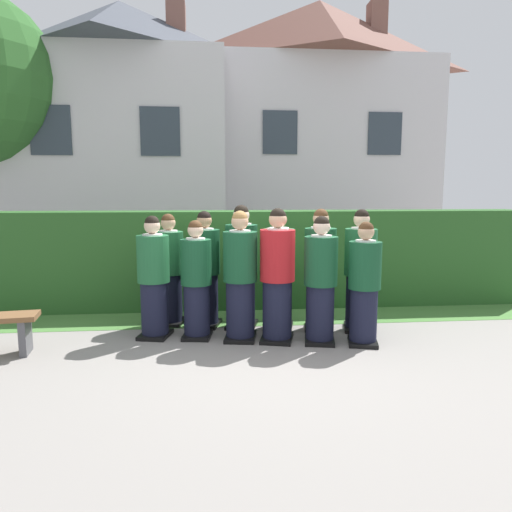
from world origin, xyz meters
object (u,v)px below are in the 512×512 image
Objects in this scene: student_front_row_5 at (364,287)px; student_rear_row_1 at (205,272)px; student_in_red_blazer at (277,278)px; student_front_row_4 at (321,283)px; student_front_row_1 at (196,283)px; student_rear_row_3 at (279,272)px; student_front_row_2 at (240,279)px; student_rear_row_5 at (360,273)px; student_rear_row_2 at (241,269)px; student_rear_row_0 at (169,272)px; student_front_row_0 at (154,280)px; student_rear_row_4 at (320,272)px.

student_front_row_5 is 2.21m from student_rear_row_1.
student_in_red_blazer reaches higher than student_front_row_4.
student_in_red_blazer is (1.02, -0.22, 0.08)m from student_front_row_1.
student_rear_row_3 is at bearing 79.71° from student_in_red_blazer.
student_rear_row_5 is (1.65, 0.26, 0.00)m from student_front_row_2.
student_front_row_4 is at bearing -12.57° from student_in_red_blazer.
student_rear_row_0 is at bearing 166.55° from student_rear_row_2.
student_front_row_4 is at bearing -56.96° from student_rear_row_3.
student_front_row_0 is 1.00× the size of student_rear_row_0.
student_front_row_4 is at bearing 167.23° from student_front_row_5.
student_front_row_4 reaches higher than student_front_row_5.
student_front_row_4 is at bearing -31.10° from student_rear_row_1.
student_rear_row_0 reaches higher than student_front_row_5.
student_front_row_1 is 0.97× the size of student_rear_row_0.
student_front_row_2 is at bearing -141.12° from student_rear_row_3.
student_front_row_2 reaches higher than student_front_row_4.
student_rear_row_4 is at bearing 17.82° from student_front_row_2.
student_front_row_4 is 1.69m from student_rear_row_1.
student_front_row_5 is 0.92× the size of student_rear_row_4.
student_rear_row_0 is at bearing 164.43° from student_rear_row_1.
student_rear_row_0 is 0.93× the size of student_rear_row_2.
student_front_row_4 is at bearing -102.29° from student_rear_row_4.
student_rear_row_5 is (2.76, 0.05, 0.03)m from student_front_row_0.
student_front_row_1 is 1.59m from student_front_row_4.
student_in_red_blazer reaches higher than student_rear_row_1.
student_front_row_4 is 1.22m from student_rear_row_2.
student_front_row_1 is 0.91× the size of student_in_red_blazer.
student_rear_row_4 is (1.12, 0.36, 0.00)m from student_front_row_2.
student_front_row_4 is 0.97× the size of student_rear_row_3.
student_front_row_1 is 1.69m from student_rear_row_4.
student_rear_row_5 is (2.11, -0.41, 0.02)m from student_rear_row_1.
student_front_row_2 is 0.97× the size of student_rear_row_2.
student_rear_row_5 is at bearing 1.10° from student_front_row_0.
student_front_row_1 is 1.00× the size of student_front_row_5.
student_in_red_blazer is 1.02× the size of student_rear_row_5.
student_rear_row_2 is (0.51, -0.10, 0.04)m from student_rear_row_1.
student_rear_row_3 reaches higher than student_front_row_0.
student_front_row_0 reaches higher than student_front_row_5.
student_front_row_1 and student_front_row_5 have the same top height.
student_front_row_1 is 0.55m from student_rear_row_1.
student_front_row_0 is 1.13m from student_front_row_2.
student_rear_row_2 is at bearing -13.45° from student_rear_row_0.
student_front_row_4 is (1.55, -0.34, 0.03)m from student_front_row_1.
student_rear_row_5 is at bearing -10.40° from student_rear_row_4.
student_in_red_blazer is 1.02× the size of student_rear_row_4.
student_rear_row_5 reaches higher than student_front_row_1.
student_rear_row_4 is at bearing -9.75° from student_rear_row_3.
student_rear_row_5 is at bearing 9.00° from student_front_row_2.
student_front_row_1 is 2.13m from student_front_row_5.
student_in_red_blazer is at bearing -100.29° from student_rear_row_3.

